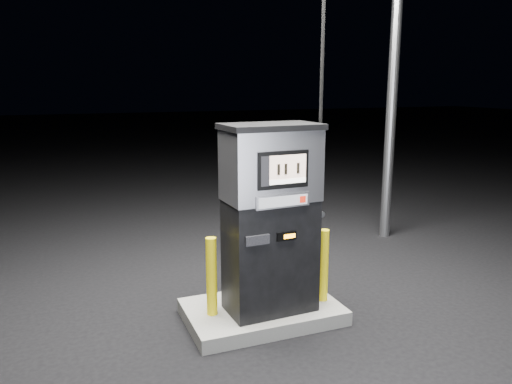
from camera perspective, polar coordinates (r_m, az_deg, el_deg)
name	(u,v)px	position (r m, az deg, el deg)	size (l,w,h in m)	color
ground	(262,318)	(5.48, 0.69, -14.23)	(80.00, 80.00, 0.00)	black
pump_island	(262,312)	(5.45, 0.69, -13.52)	(1.60, 1.00, 0.15)	slate
fuel_dispenser	(271,217)	(5.01, 1.71, -2.91)	(1.06, 0.61, 3.98)	black
bollard_left	(212,277)	(5.09, -5.11, -9.60)	(0.11, 0.11, 0.81)	yellow
bollard_right	(323,265)	(5.44, 7.71, -8.30)	(0.11, 0.11, 0.79)	yellow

